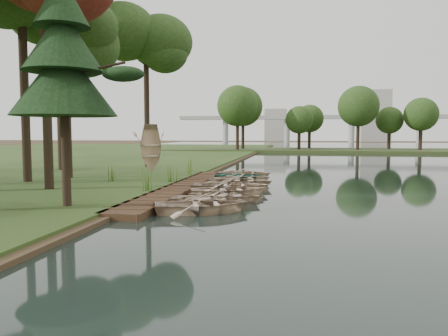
% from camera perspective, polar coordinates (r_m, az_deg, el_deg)
% --- Properties ---
extents(ground, '(300.00, 300.00, 0.00)m').
position_cam_1_polar(ground, '(22.18, -1.65, -3.18)').
color(ground, '#3D2F1D').
extents(boardwalk, '(1.60, 16.00, 0.30)m').
position_cam_1_polar(boardwalk, '(22.53, -5.64, -2.70)').
color(boardwalk, '#3A2516').
rests_on(boardwalk, ground).
extents(peninsula, '(50.00, 14.00, 0.45)m').
position_cam_1_polar(peninsula, '(71.66, 12.85, 2.25)').
color(peninsula, '#32401C').
rests_on(peninsula, ground).
extents(far_trees, '(45.60, 5.60, 8.80)m').
position_cam_1_polar(far_trees, '(71.60, 10.25, 7.25)').
color(far_trees, black).
rests_on(far_trees, peninsula).
extents(bridge, '(95.90, 4.00, 8.60)m').
position_cam_1_polar(bridge, '(141.80, 13.25, 6.11)').
color(bridge, '#A5A5A0').
rests_on(bridge, ground).
extents(building_a, '(10.00, 8.00, 18.00)m').
position_cam_1_polar(building_a, '(163.64, 19.10, 6.43)').
color(building_a, '#A5A5A0').
rests_on(building_a, ground).
extents(building_b, '(8.00, 8.00, 12.00)m').
position_cam_1_polar(building_b, '(166.81, 6.78, 5.58)').
color(building_b, '#A5A5A0').
rests_on(building_b, ground).
extents(rowboat_0, '(4.19, 3.59, 0.73)m').
position_cam_1_polar(rowboat_0, '(16.22, -2.91, -4.58)').
color(rowboat_0, '#CDB295').
rests_on(rowboat_0, water).
extents(rowboat_1, '(3.47, 2.72, 0.66)m').
position_cam_1_polar(rowboat_1, '(17.60, -2.02, -3.98)').
color(rowboat_1, '#CDB295').
rests_on(rowboat_1, water).
extents(rowboat_2, '(3.53, 2.82, 0.65)m').
position_cam_1_polar(rowboat_2, '(18.83, 0.18, -3.41)').
color(rowboat_2, '#CDB295').
rests_on(rowboat_2, water).
extents(rowboat_3, '(4.21, 3.62, 0.73)m').
position_cam_1_polar(rowboat_3, '(20.29, 0.57, -2.72)').
color(rowboat_3, '#CDB295').
rests_on(rowboat_3, water).
extents(rowboat_4, '(4.07, 3.10, 0.79)m').
position_cam_1_polar(rowboat_4, '(21.70, 0.80, -2.17)').
color(rowboat_4, '#CDB295').
rests_on(rowboat_4, water).
extents(rowboat_5, '(3.84, 3.23, 0.68)m').
position_cam_1_polar(rowboat_5, '(22.82, 1.49, -1.97)').
color(rowboat_5, '#CDB295').
rests_on(rowboat_5, water).
extents(rowboat_6, '(4.03, 3.18, 0.76)m').
position_cam_1_polar(rowboat_6, '(24.09, 2.08, -1.54)').
color(rowboat_6, '#CDB295').
rests_on(rowboat_6, water).
extents(rowboat_7, '(4.27, 3.78, 0.73)m').
position_cam_1_polar(rowboat_7, '(25.47, 2.34, -1.23)').
color(rowboat_7, '#CDB295').
rests_on(rowboat_7, water).
extents(rowboat_8, '(3.69, 2.92, 0.69)m').
position_cam_1_polar(rowboat_8, '(26.93, 2.41, -0.97)').
color(rowboat_8, '#2E8069').
rests_on(rowboat_8, water).
extents(rowboat_9, '(3.62, 2.63, 0.74)m').
position_cam_1_polar(rowboat_9, '(28.60, 2.56, -0.60)').
color(rowboat_9, '#CDB295').
rests_on(rowboat_9, water).
extents(rowboat_10, '(3.75, 3.26, 0.65)m').
position_cam_1_polar(rowboat_10, '(29.58, 3.03, -0.51)').
color(rowboat_10, '#CDB295').
rests_on(rowboat_10, water).
extents(stored_rowboat, '(4.01, 4.01, 0.69)m').
position_cam_1_polar(stored_rowboat, '(30.09, -9.58, 0.03)').
color(stored_rowboat, '#CDB295').
rests_on(stored_rowboat, bank).
extents(tree_4, '(4.80, 4.80, 10.89)m').
position_cam_1_polar(tree_4, '(28.61, -20.05, 16.58)').
color(tree_4, black).
rests_on(tree_4, bank).
extents(tree_6, '(5.07, 5.07, 11.41)m').
position_cam_1_polar(tree_6, '(36.10, -10.16, 14.86)').
color(tree_6, black).
rests_on(tree_6, bank).
extents(pine_tree, '(3.80, 3.80, 8.42)m').
position_cam_1_polar(pine_tree, '(17.29, -20.29, 13.17)').
color(pine_tree, black).
rests_on(pine_tree, bank).
extents(reeds_0, '(0.60, 0.60, 1.08)m').
position_cam_1_polar(reeds_0, '(20.81, -9.83, -1.42)').
color(reeds_0, '#3F661E').
rests_on(reeds_0, bank).
extents(reeds_1, '(0.60, 0.60, 0.94)m').
position_cam_1_polar(reeds_1, '(24.39, -6.82, -0.69)').
color(reeds_1, '#3F661E').
rests_on(reeds_1, bank).
extents(reeds_2, '(0.60, 0.60, 0.92)m').
position_cam_1_polar(reeds_2, '(25.48, -14.50, -0.60)').
color(reeds_2, '#3F661E').
rests_on(reeds_2, bank).
extents(reeds_3, '(0.60, 0.60, 1.04)m').
position_cam_1_polar(reeds_3, '(28.53, -4.32, 0.20)').
color(reeds_3, '#3F661E').
rests_on(reeds_3, bank).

